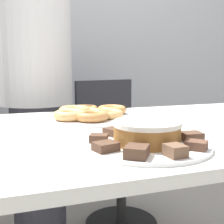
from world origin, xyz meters
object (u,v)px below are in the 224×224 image
at_px(office_chair_right, 116,157).
at_px(plate_cake, 147,145).
at_px(person_standing, 36,94).
at_px(frosted_cake, 147,132).
at_px(plate_donuts, 89,118).

xyz_separation_m(office_chair_right, plate_cake, (-0.29, -1.02, 0.36)).
bearing_deg(office_chair_right, person_standing, 171.17).
bearing_deg(office_chair_right, frosted_cake, -117.55).
distance_m(person_standing, plate_donuts, 0.57).
bearing_deg(plate_donuts, person_standing, 104.91).
height_order(plate_cake, frosted_cake, frosted_cake).
height_order(plate_cake, plate_donuts, same).
bearing_deg(plate_cake, frosted_cake, 86.42).
bearing_deg(plate_donuts, office_chair_right, 60.50).
relative_size(office_chair_right, frosted_cake, 4.99).
xyz_separation_m(office_chair_right, plate_donuts, (-0.32, -0.57, 0.36)).
bearing_deg(frosted_cake, plate_cake, -93.58).
relative_size(person_standing, frosted_cake, 8.92).
bearing_deg(person_standing, plate_cake, -79.93).
distance_m(plate_donuts, frosted_cake, 0.46).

